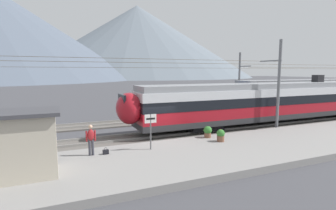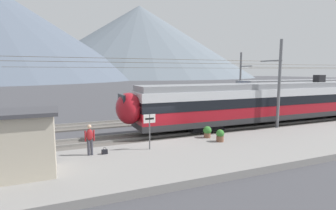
# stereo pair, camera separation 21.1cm
# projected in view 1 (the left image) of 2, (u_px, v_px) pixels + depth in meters

# --- Properties ---
(ground_plane) EXTENTS (400.00, 400.00, 0.00)m
(ground_plane) POSITION_uv_depth(u_px,v_px,m) (157.00, 141.00, 18.43)
(ground_plane) COLOR #424247
(platform_slab) EXTENTS (120.00, 6.43, 0.37)m
(platform_slab) POSITION_uv_depth(u_px,v_px,m) (185.00, 157.00, 14.45)
(platform_slab) COLOR gray
(platform_slab) RESTS_ON ground
(track_near) EXTENTS (120.00, 3.00, 0.28)m
(track_near) POSITION_uv_depth(u_px,v_px,m) (151.00, 136.00, 19.55)
(track_near) COLOR #5B5651
(track_near) RESTS_ON ground
(track_far) EXTENTS (120.00, 3.00, 0.28)m
(track_far) POSITION_uv_depth(u_px,v_px,m) (131.00, 123.00, 24.86)
(track_far) COLOR #5B5651
(track_far) RESTS_ON ground
(train_near_platform) EXTENTS (30.07, 2.96, 4.27)m
(train_near_platform) POSITION_uv_depth(u_px,v_px,m) (280.00, 100.00, 24.20)
(train_near_platform) COLOR #2D2D30
(train_near_platform) RESTS_ON track_near
(train_far_track) EXTENTS (30.55, 2.90, 4.27)m
(train_far_track) POSITION_uv_depth(u_px,v_px,m) (325.00, 91.00, 35.04)
(train_far_track) COLOR #2D2D30
(train_far_track) RESTS_ON track_far
(catenary_mast_mid) EXTENTS (48.36, 2.35, 7.43)m
(catenary_mast_mid) POSITION_uv_depth(u_px,v_px,m) (277.00, 83.00, 21.35)
(catenary_mast_mid) COLOR slate
(catenary_mast_mid) RESTS_ON ground
(catenary_mast_far_side) EXTENTS (48.36, 2.11, 7.13)m
(catenary_mast_far_side) POSITION_uv_depth(u_px,v_px,m) (240.00, 81.00, 31.36)
(catenary_mast_far_side) COLOR slate
(catenary_mast_far_side) RESTS_ON ground
(platform_sign) EXTENTS (0.70, 0.08, 2.07)m
(platform_sign) POSITION_uv_depth(u_px,v_px,m) (151.00, 124.00, 15.10)
(platform_sign) COLOR #59595B
(platform_sign) RESTS_ON platform_slab
(passenger_walking) EXTENTS (0.53, 0.22, 1.69)m
(passenger_walking) POSITION_uv_depth(u_px,v_px,m) (91.00, 138.00, 14.08)
(passenger_walking) COLOR #383842
(passenger_walking) RESTS_ON platform_slab
(handbag_beside_passenger) EXTENTS (0.32, 0.18, 0.37)m
(handbag_beside_passenger) POSITION_uv_depth(u_px,v_px,m) (106.00, 152.00, 14.39)
(handbag_beside_passenger) COLOR black
(handbag_beside_passenger) RESTS_ON platform_slab
(potted_plant_platform_edge) EXTENTS (0.52, 0.52, 0.80)m
(potted_plant_platform_edge) POSITION_uv_depth(u_px,v_px,m) (221.00, 135.00, 16.97)
(potted_plant_platform_edge) COLOR brown
(potted_plant_platform_edge) RESTS_ON platform_slab
(potted_plant_by_shelter) EXTENTS (0.57, 0.57, 0.79)m
(potted_plant_by_shelter) POSITION_uv_depth(u_px,v_px,m) (208.00, 131.00, 17.99)
(potted_plant_by_shelter) COLOR brown
(potted_plant_by_shelter) RESTS_ON platform_slab
(platform_shelter) EXTENTS (3.57, 2.45, 2.86)m
(platform_shelter) POSITION_uv_depth(u_px,v_px,m) (16.00, 144.00, 11.15)
(platform_shelter) COLOR #B7AD99
(platform_shelter) RESTS_ON platform_slab
(mountain_central_peak) EXTENTS (194.67, 194.67, 60.96)m
(mountain_central_peak) POSITION_uv_depth(u_px,v_px,m) (137.00, 42.00, 228.14)
(mountain_central_peak) COLOR slate
(mountain_central_peak) RESTS_ON ground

